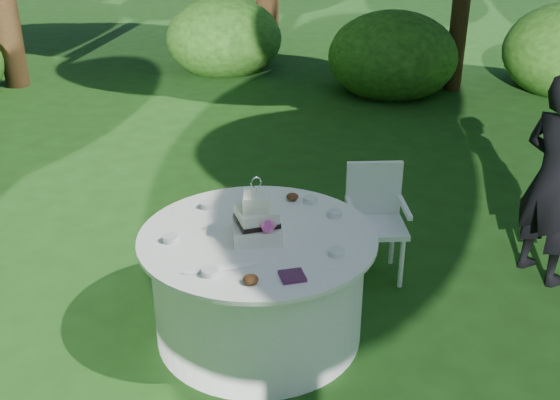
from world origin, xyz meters
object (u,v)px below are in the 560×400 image
object	(u,v)px
napkins	(292,276)
cake	(257,222)
chair	(375,213)
table	(258,284)
guest	(555,180)

from	to	relation	value
napkins	cake	xyz separation A→B (m)	(-0.10, 0.52, 0.10)
cake	chair	size ratio (longest dim) A/B	0.47
napkins	chair	distance (m)	1.54
table	cake	world-z (taller)	cake
guest	cake	bearing A→B (deg)	82.61
table	cake	distance (m)	0.50
chair	guest	bearing A→B (deg)	-16.17
guest	table	bearing A→B (deg)	81.70
guest	napkins	bearing A→B (deg)	95.51
guest	cake	xyz separation A→B (m)	(-2.35, -0.27, 0.06)
chair	napkins	bearing A→B (deg)	-129.89
guest	chair	xyz separation A→B (m)	(-1.28, 0.37, -0.31)
table	chair	xyz separation A→B (m)	(1.06, 0.60, 0.13)
table	cake	size ratio (longest dim) A/B	3.68
napkins	table	world-z (taller)	napkins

